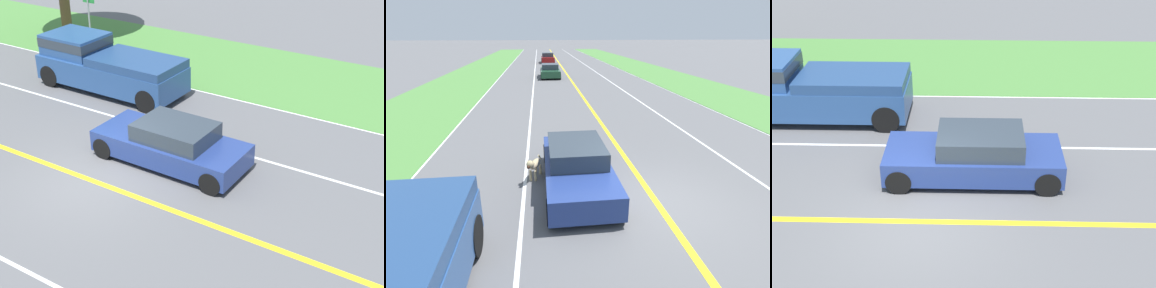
{
  "view_description": "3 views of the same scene",
  "coord_description": "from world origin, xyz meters",
  "views": [
    {
      "loc": [
        -9.04,
        -8.78,
        7.81
      ],
      "look_at": [
        1.94,
        -1.93,
        0.83
      ],
      "focal_mm": 50.0,
      "sensor_mm": 36.0,
      "label": 1
    },
    {
      "loc": [
        2.92,
        6.59,
        4.2
      ],
      "look_at": [
        1.89,
        -1.63,
        1.12
      ],
      "focal_mm": 28.0,
      "sensor_mm": 36.0,
      "label": 2
    },
    {
      "loc": [
        -9.7,
        -1.27,
        7.43
      ],
      "look_at": [
        1.84,
        -0.94,
        1.01
      ],
      "focal_mm": 50.0,
      "sensor_mm": 36.0,
      "label": 3
    }
  ],
  "objects": [
    {
      "name": "dog",
      "position": [
        3.21,
        -1.77,
        0.46
      ],
      "size": [
        0.49,
        1.19,
        0.75
      ],
      "rotation": [
        0.0,
        0.0,
        -0.32
      ],
      "color": "#D1B784",
      "rests_on": "ground"
    },
    {
      "name": "centre_divider_line",
      "position": [
        0.0,
        0.0,
        0.0
      ],
      "size": [
        0.18,
        160.0,
        0.01
      ],
      "primitive_type": "cube",
      "color": "yellow",
      "rests_on": "ground"
    },
    {
      "name": "lane_dash_same_dir",
      "position": [
        3.5,
        0.0,
        0.0
      ],
      "size": [
        0.1,
        160.0,
        0.01
      ],
      "primitive_type": "cube",
      "color": "white",
      "rests_on": "ground"
    },
    {
      "name": "car_trailing_near",
      "position": [
        1.89,
        -24.35,
        0.62
      ],
      "size": [
        1.92,
        4.37,
        1.3
      ],
      "color": "#1E472D",
      "rests_on": "ground"
    },
    {
      "name": "ground_plane",
      "position": [
        0.0,
        0.0,
        0.0
      ],
      "size": [
        400.0,
        400.0,
        0.0
      ],
      "primitive_type": "plane",
      "color": "#5B5B5E"
    },
    {
      "name": "car_trailing_mid",
      "position": [
        1.64,
        -40.33,
        0.67
      ],
      "size": [
        1.94,
        4.26,
        1.45
      ],
      "color": "maroon",
      "rests_on": "ground"
    },
    {
      "name": "ego_car",
      "position": [
        1.98,
        -1.22,
        0.61
      ],
      "size": [
        1.85,
        4.45,
        1.28
      ],
      "color": "navy",
      "rests_on": "ground"
    }
  ]
}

